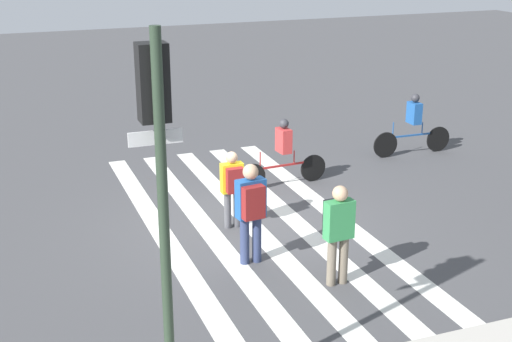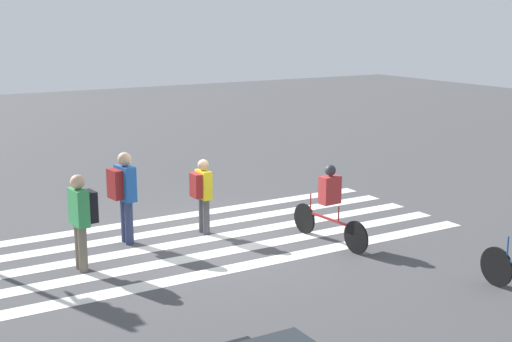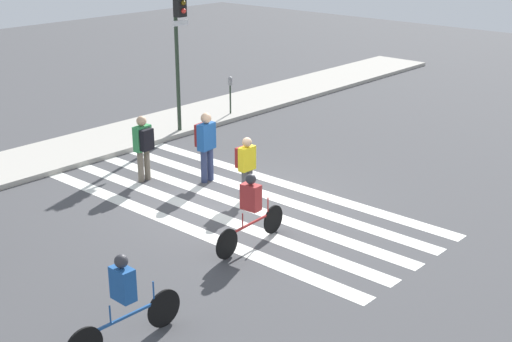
# 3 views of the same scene
# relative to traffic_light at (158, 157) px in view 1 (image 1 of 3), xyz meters

# --- Properties ---
(ground_plane) EXTENTS (60.00, 60.00, 0.00)m
(ground_plane) POSITION_rel_traffic_light_xyz_m (-2.99, -5.17, -3.31)
(ground_plane) COLOR #444447
(crosswalk_stripes) EXTENTS (3.98, 10.00, 0.01)m
(crosswalk_stripes) POSITION_rel_traffic_light_xyz_m (-2.99, -5.17, -3.31)
(crosswalk_stripes) COLOR silver
(crosswalk_stripes) RESTS_ON ground_plane
(traffic_light) EXTENTS (0.60, 0.50, 4.73)m
(traffic_light) POSITION_rel_traffic_light_xyz_m (0.00, 0.00, 0.00)
(traffic_light) COLOR #283828
(traffic_light) RESTS_ON ground_plane
(pedestrian_adult_blue_shirt) EXTENTS (0.44, 0.37, 1.57)m
(pedestrian_adult_blue_shirt) POSITION_rel_traffic_light_xyz_m (-2.60, -5.13, -2.39)
(pedestrian_adult_blue_shirt) COLOR #4C4C51
(pedestrian_adult_blue_shirt) RESTS_ON ground_plane
(pedestrian_adult_tall_backpack) EXTENTS (0.53, 0.46, 1.84)m
(pedestrian_adult_tall_backpack) POSITION_rel_traffic_light_xyz_m (-2.38, -3.52, -2.24)
(pedestrian_adult_tall_backpack) COLOR navy
(pedestrian_adult_tall_backpack) RESTS_ON ground_plane
(pedestrian_child_with_backpack) EXTENTS (0.50, 0.42, 1.74)m
(pedestrian_child_with_backpack) POSITION_rel_traffic_light_xyz_m (-3.46, -2.34, -2.29)
(pedestrian_child_with_backpack) COLOR #6B6051
(pedestrian_child_with_backpack) RESTS_ON ground_plane
(cyclist_near_curb) EXTENTS (2.20, 0.42, 1.59)m
(cyclist_near_curb) POSITION_rel_traffic_light_xyz_m (-4.47, -7.00, -2.45)
(cyclist_near_curb) COLOR black
(cyclist_near_curb) RESTS_ON ground_plane
(cyclist_mid_street) EXTENTS (2.25, 0.40, 1.62)m
(cyclist_mid_street) POSITION_rel_traffic_light_xyz_m (-8.55, -8.01, -2.44)
(cyclist_mid_street) COLOR black
(cyclist_mid_street) RESTS_ON ground_plane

